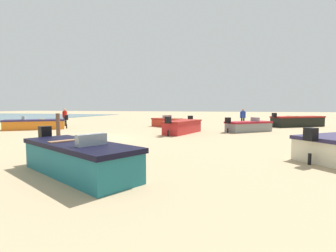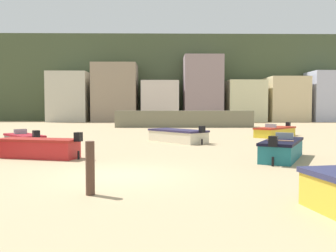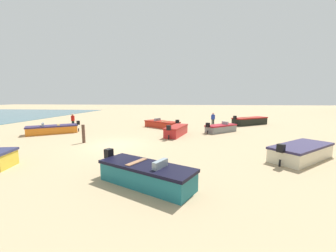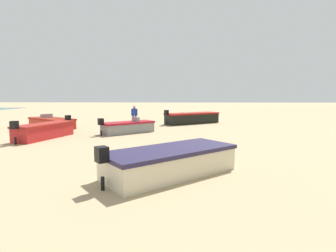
{
  "view_description": "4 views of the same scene",
  "coord_description": "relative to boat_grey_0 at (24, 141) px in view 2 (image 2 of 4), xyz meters",
  "views": [
    {
      "loc": [
        12.29,
        7.67,
        1.79
      ],
      "look_at": [
        1.2,
        4.69,
        0.9
      ],
      "focal_mm": 26.85,
      "sensor_mm": 36.0,
      "label": 1
    },
    {
      "loc": [
        1.36,
        -11.69,
        2.24
      ],
      "look_at": [
        1.71,
        10.44,
        1.12
      ],
      "focal_mm": 38.02,
      "sensor_mm": 36.0,
      "label": 2
    },
    {
      "loc": [
        14.23,
        5.29,
        3.44
      ],
      "look_at": [
        -2.86,
        3.63,
        1.05
      ],
      "focal_mm": 22.02,
      "sensor_mm": 36.0,
      "label": 3
    },
    {
      "loc": [
        10.24,
        11.84,
        2.44
      ],
      "look_at": [
        0.45,
        11.47,
        1.29
      ],
      "focal_mm": 27.94,
      "sensor_mm": 36.0,
      "label": 4
    }
  ],
  "objects": [
    {
      "name": "mooring_post_near_water",
      "position": [
        6.02,
        -11.19,
        0.31
      ],
      "size": [
        0.23,
        0.23,
        1.39
      ],
      "primitive_type": "cylinder",
      "color": "#50372C",
      "rests_on": "ground"
    },
    {
      "name": "townhouse_centre_right",
      "position": [
        21.5,
        37.91,
        2.98
      ],
      "size": [
        6.0,
        5.0,
        6.72
      ],
      "primitive_type": "cube",
      "color": "beige",
      "rests_on": "ground"
    },
    {
      "name": "townhouse_centre_left",
      "position": [
        7.48,
        38.62,
        2.93
      ],
      "size": [
        5.99,
        6.41,
        6.63
      ],
      "primitive_type": "cube",
      "color": "beige",
      "rests_on": "ground"
    },
    {
      "name": "boat_cream_2",
      "position": [
        8.88,
        3.03,
        0.03
      ],
      "size": [
        4.01,
        4.34,
        1.15
      ],
      "rotation": [
        0.0,
        0.0,
        0.69
      ],
      "color": "beige",
      "rests_on": "ground"
    },
    {
      "name": "harbor_pier",
      "position": [
        10.4,
        21.41,
        0.58
      ],
      "size": [
        15.95,
        2.4,
        1.93
      ],
      "primitive_type": "cube",
      "color": "#736F58",
      "rests_on": "ground"
    },
    {
      "name": "townhouse_left",
      "position": [
        0.14,
        38.47,
        4.33
      ],
      "size": [
        7.1,
        6.12,
        9.44
      ],
      "primitive_type": "cube",
      "color": "gray",
      "rests_on": "ground"
    },
    {
      "name": "townhouse_far_right",
      "position": [
        35.42,
        38.14,
        3.72
      ],
      "size": [
        6.55,
        5.45,
        8.22
      ],
      "primitive_type": "cube",
      "color": "#AEB3CD",
      "rests_on": "ground"
    },
    {
      "name": "townhouse_centre",
      "position": [
        14.49,
        38.2,
        4.97
      ],
      "size": [
        6.17,
        5.59,
        10.72
      ],
      "primitive_type": "cube",
      "color": "gray",
      "rests_on": "ground"
    },
    {
      "name": "boat_grey_0",
      "position": [
        0.0,
        0.0,
        0.0
      ],
      "size": [
        3.18,
        3.45,
        1.06
      ],
      "rotation": [
        0.0,
        0.0,
        0.7
      ],
      "color": "gray",
      "rests_on": "ground"
    },
    {
      "name": "ground_plane",
      "position": [
        6.51,
        -8.59,
        -0.39
      ],
      "size": [
        160.0,
        160.0,
        0.0
      ],
      "primitive_type": "plane",
      "color": "tan"
    },
    {
      "name": "boat_teal_9",
      "position": [
        13.1,
        -4.92,
        0.05
      ],
      "size": [
        3.05,
        4.17,
        1.17
      ],
      "rotation": [
        0.0,
        0.0,
        5.8
      ],
      "color": "#1E6B77",
      "rests_on": "ground"
    },
    {
      "name": "boat_yellow_5",
      "position": [
        16.72,
        7.34,
        0.0
      ],
      "size": [
        4.12,
        4.22,
        1.07
      ],
      "rotation": [
        0.0,
        0.0,
        2.38
      ],
      "color": "gold",
      "rests_on": "ground"
    },
    {
      "name": "boat_red_8",
      "position": [
        2.32,
        -4.33,
        0.06
      ],
      "size": [
        4.05,
        2.12,
        1.19
      ],
      "rotation": [
        0.0,
        0.0,
        1.31
      ],
      "color": "red",
      "rests_on": "ground"
    },
    {
      "name": "headland_hill",
      "position": [
        6.51,
        57.41,
        7.13
      ],
      "size": [
        90.0,
        32.0,
        15.03
      ],
      "primitive_type": "cube",
      "color": "#414D32",
      "rests_on": "ground"
    },
    {
      "name": "townhouse_right",
      "position": [
        28.34,
        38.42,
        3.27
      ],
      "size": [
        6.21,
        6.02,
        7.3
      ],
      "primitive_type": "cube",
      "color": "beige",
      "rests_on": "ground"
    },
    {
      "name": "townhouse_far_left",
      "position": [
        -7.34,
        38.6,
        3.64
      ],
      "size": [
        6.29,
        6.38,
        8.06
      ],
      "primitive_type": "cube",
      "color": "beige",
      "rests_on": "ground"
    }
  ]
}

